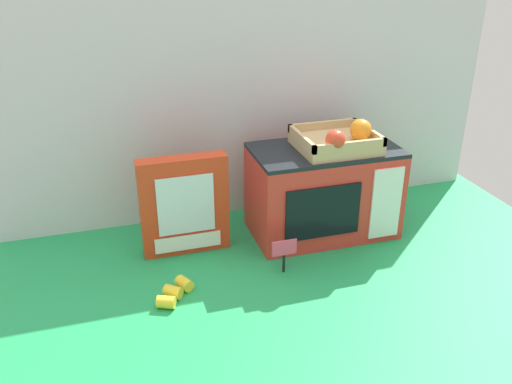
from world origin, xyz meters
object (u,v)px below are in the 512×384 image
toy_microwave (323,191)px  cookie_set_box (184,206)px  food_groups_crate (338,141)px  loose_toy_banana (175,292)px  price_sign (284,251)px

toy_microwave → cookie_set_box: size_ratio=1.48×
food_groups_crate → loose_toy_banana: food_groups_crate is taller
loose_toy_banana → toy_microwave: bearing=23.5°
toy_microwave → loose_toy_banana: size_ratio=3.72×
toy_microwave → food_groups_crate: 0.17m
food_groups_crate → price_sign: (-0.22, -0.17, -0.24)m
food_groups_crate → cookie_set_box: bearing=176.4°
toy_microwave → food_groups_crate: (0.03, -0.02, 0.17)m
cookie_set_box → price_sign: (0.24, -0.20, -0.08)m
loose_toy_banana → cookie_set_box: bearing=72.2°
toy_microwave → price_sign: toy_microwave is taller
food_groups_crate → loose_toy_banana: 0.63m
cookie_set_box → price_sign: size_ratio=2.93×
food_groups_crate → cookie_set_box: 0.48m
toy_microwave → food_groups_crate: bearing=-33.3°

